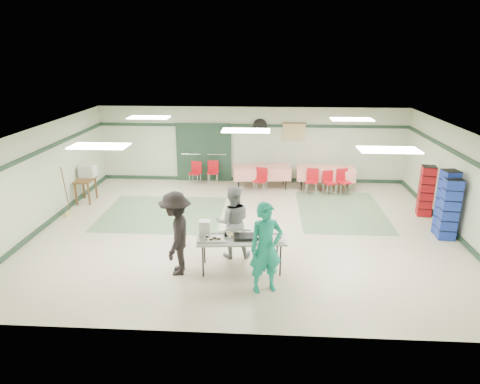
# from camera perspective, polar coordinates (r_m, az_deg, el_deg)

# --- Properties ---
(floor) EXTENTS (11.00, 11.00, 0.00)m
(floor) POSITION_cam_1_polar(r_m,az_deg,el_deg) (11.62, 0.73, -4.93)
(floor) COLOR beige
(floor) RESTS_ON ground
(ceiling) EXTENTS (11.00, 11.00, 0.00)m
(ceiling) POSITION_cam_1_polar(r_m,az_deg,el_deg) (10.83, 0.78, 8.30)
(ceiling) COLOR white
(ceiling) RESTS_ON wall_back
(wall_back) EXTENTS (11.00, 0.00, 11.00)m
(wall_back) POSITION_cam_1_polar(r_m,az_deg,el_deg) (15.51, 1.54, 6.32)
(wall_back) COLOR beige
(wall_back) RESTS_ON floor
(wall_front) EXTENTS (11.00, 0.00, 11.00)m
(wall_front) POSITION_cam_1_polar(r_m,az_deg,el_deg) (6.98, -1.01, -9.41)
(wall_front) COLOR beige
(wall_front) RESTS_ON floor
(wall_left) EXTENTS (0.00, 9.00, 9.00)m
(wall_left) POSITION_cam_1_polar(r_m,az_deg,el_deg) (12.65, -25.01, 1.75)
(wall_left) COLOR beige
(wall_left) RESTS_ON floor
(wall_right) EXTENTS (0.00, 9.00, 9.00)m
(wall_right) POSITION_cam_1_polar(r_m,az_deg,el_deg) (12.22, 27.49, 0.84)
(wall_right) COLOR beige
(wall_right) RESTS_ON floor
(trim_back) EXTENTS (11.00, 0.06, 0.10)m
(trim_back) POSITION_cam_1_polar(r_m,az_deg,el_deg) (15.34, 1.56, 8.85)
(trim_back) COLOR #1D3626
(trim_back) RESTS_ON wall_back
(baseboard_back) EXTENTS (11.00, 0.06, 0.12)m
(baseboard_back) POSITION_cam_1_polar(r_m,az_deg,el_deg) (15.80, 1.50, 1.72)
(baseboard_back) COLOR #1D3626
(baseboard_back) RESTS_ON floor
(trim_left) EXTENTS (0.06, 9.00, 0.10)m
(trim_left) POSITION_cam_1_polar(r_m,az_deg,el_deg) (12.47, -25.32, 4.83)
(trim_left) COLOR #1D3626
(trim_left) RESTS_ON wall_back
(baseboard_left) EXTENTS (0.06, 9.00, 0.12)m
(baseboard_left) POSITION_cam_1_polar(r_m,az_deg,el_deg) (13.03, -24.13, -3.69)
(baseboard_left) COLOR #1D3626
(baseboard_left) RESTS_ON floor
(trim_right) EXTENTS (0.06, 9.00, 0.10)m
(trim_right) POSITION_cam_1_polar(r_m,az_deg,el_deg) (12.03, 27.84, 4.02)
(trim_right) COLOR #1D3626
(trim_right) RESTS_ON wall_back
(baseboard_right) EXTENTS (0.06, 9.00, 0.12)m
(baseboard_right) POSITION_cam_1_polar(r_m,az_deg,el_deg) (12.61, 26.50, -4.75)
(baseboard_right) COLOR #1D3626
(baseboard_right) RESTS_ON floor
(green_patch_a) EXTENTS (3.50, 3.00, 0.01)m
(green_patch_a) POSITION_cam_1_polar(r_m,az_deg,el_deg) (12.88, -10.25, -2.81)
(green_patch_a) COLOR gray
(green_patch_a) RESTS_ON floor
(green_patch_b) EXTENTS (2.50, 3.50, 0.01)m
(green_patch_b) POSITION_cam_1_polar(r_m,az_deg,el_deg) (13.20, 13.29, -2.49)
(green_patch_b) COLOR gray
(green_patch_b) RESTS_ON floor
(double_door_left) EXTENTS (0.90, 0.06, 2.10)m
(double_door_left) POSITION_cam_1_polar(r_m,az_deg,el_deg) (15.74, -6.54, 5.26)
(double_door_left) COLOR gray
(double_door_left) RESTS_ON floor
(double_door_right) EXTENTS (0.90, 0.06, 2.10)m
(double_door_right) POSITION_cam_1_polar(r_m,az_deg,el_deg) (15.60, -3.09, 5.24)
(double_door_right) COLOR gray
(double_door_right) RESTS_ON floor
(door_frame) EXTENTS (2.00, 0.03, 2.15)m
(door_frame) POSITION_cam_1_polar(r_m,az_deg,el_deg) (15.64, -4.85, 5.24)
(door_frame) COLOR #1D3626
(door_frame) RESTS_ON floor
(wall_fan) EXTENTS (0.50, 0.10, 0.50)m
(wall_fan) POSITION_cam_1_polar(r_m,az_deg,el_deg) (15.31, 2.69, 8.81)
(wall_fan) COLOR black
(wall_fan) RESTS_ON wall_back
(scroll_banner) EXTENTS (0.80, 0.02, 0.60)m
(scroll_banner) POSITION_cam_1_polar(r_m,az_deg,el_deg) (15.38, 7.20, 7.97)
(scroll_banner) COLOR #D2C183
(scroll_banner) RESTS_ON wall_back
(serving_table) EXTENTS (1.96, 0.93, 0.76)m
(serving_table) POSITION_cam_1_polar(r_m,az_deg,el_deg) (9.29, 0.18, -6.34)
(serving_table) COLOR #A7A8A3
(serving_table) RESTS_ON floor
(sheet_tray_right) EXTENTS (0.66, 0.52, 0.02)m
(sheet_tray_right) POSITION_cam_1_polar(r_m,az_deg,el_deg) (9.20, 3.81, -6.26)
(sheet_tray_right) COLOR silver
(sheet_tray_right) RESTS_ON serving_table
(sheet_tray_mid) EXTENTS (0.60, 0.48, 0.02)m
(sheet_tray_mid) POSITION_cam_1_polar(r_m,az_deg,el_deg) (9.39, -0.34, -5.68)
(sheet_tray_mid) COLOR silver
(sheet_tray_mid) RESTS_ON serving_table
(sheet_tray_left) EXTENTS (0.66, 0.52, 0.02)m
(sheet_tray_left) POSITION_cam_1_polar(r_m,az_deg,el_deg) (9.22, -3.68, -6.20)
(sheet_tray_left) COLOR silver
(sheet_tray_left) RESTS_ON serving_table
(baking_pan) EXTENTS (0.53, 0.36, 0.08)m
(baking_pan) POSITION_cam_1_polar(r_m,az_deg,el_deg) (9.20, 0.79, -6.01)
(baking_pan) COLOR black
(baking_pan) RESTS_ON serving_table
(foam_box_stack) EXTENTS (0.26, 0.24, 0.33)m
(foam_box_stack) POSITION_cam_1_polar(r_m,az_deg,el_deg) (9.37, -4.72, -4.77)
(foam_box_stack) COLOR white
(foam_box_stack) RESTS_ON serving_table
(volunteer_teal) EXTENTS (0.79, 0.65, 1.86)m
(volunteer_teal) POSITION_cam_1_polar(r_m,az_deg,el_deg) (8.44, 3.48, -7.44)
(volunteer_teal) COLOR #15957E
(volunteer_teal) RESTS_ON floor
(volunteer_grey) EXTENTS (0.90, 0.74, 1.71)m
(volunteer_grey) POSITION_cam_1_polar(r_m,az_deg,el_deg) (9.83, -0.97, -4.01)
(volunteer_grey) COLOR gray
(volunteer_grey) RESTS_ON floor
(volunteer_dark) EXTENTS (0.76, 1.23, 1.83)m
(volunteer_dark) POSITION_cam_1_polar(r_m,az_deg,el_deg) (9.19, -8.53, -5.49)
(volunteer_dark) COLOR black
(volunteer_dark) RESTS_ON floor
(dining_table_a) EXTENTS (1.99, 0.97, 0.77)m
(dining_table_a) POSITION_cam_1_polar(r_m,az_deg,el_deg) (15.05, 11.33, 2.52)
(dining_table_a) COLOR red
(dining_table_a) RESTS_ON floor
(dining_table_b) EXTENTS (2.02, 1.04, 0.77)m
(dining_table_b) POSITION_cam_1_polar(r_m,az_deg,el_deg) (14.90, 2.91, 2.70)
(dining_table_b) COLOR red
(dining_table_b) RESTS_ON floor
(chair_a) EXTENTS (0.48, 0.48, 0.80)m
(chair_a) POSITION_cam_1_polar(r_m,az_deg,el_deg) (14.53, 11.76, 1.57)
(chair_a) COLOR #B80E1A
(chair_a) RESTS_ON floor
(chair_b) EXTENTS (0.48, 0.48, 0.86)m
(chair_b) POSITION_cam_1_polar(r_m,az_deg,el_deg) (14.46, 9.61, 1.77)
(chair_b) COLOR #B80E1A
(chair_b) RESTS_ON floor
(chair_c) EXTENTS (0.49, 0.49, 0.86)m
(chair_c) POSITION_cam_1_polar(r_m,az_deg,el_deg) (14.60, 13.56, 1.70)
(chair_c) COLOR #B80E1A
(chair_c) RESTS_ON floor
(chair_d) EXTENTS (0.49, 0.49, 0.86)m
(chair_d) POSITION_cam_1_polar(r_m,az_deg,el_deg) (14.37, 2.79, 1.91)
(chair_d) COLOR #B80E1A
(chair_d) RESTS_ON floor
(chair_loose_a) EXTENTS (0.39, 0.39, 0.83)m
(chair_loose_a) POSITION_cam_1_polar(r_m,az_deg,el_deg) (15.40, -3.62, 2.97)
(chair_loose_a) COLOR #B80E1A
(chair_loose_a) RESTS_ON floor
(chair_loose_b) EXTENTS (0.46, 0.46, 0.82)m
(chair_loose_b) POSITION_cam_1_polar(r_m,az_deg,el_deg) (15.38, -5.93, 2.87)
(chair_loose_b) COLOR #B80E1A
(chair_loose_b) RESTS_ON floor
(crate_stack_blue_a) EXTENTS (0.46, 0.46, 1.61)m
(crate_stack_blue_a) POSITION_cam_1_polar(r_m,az_deg,el_deg) (11.98, 26.11, -2.03)
(crate_stack_blue_a) COLOR #1A319E
(crate_stack_blue_a) RESTS_ON floor
(crate_stack_red) EXTENTS (0.44, 0.44, 1.48)m
(crate_stack_red) POSITION_cam_1_polar(r_m,az_deg,el_deg) (13.42, 23.57, 0.12)
(crate_stack_red) COLOR #9E0F10
(crate_stack_red) RESTS_ON floor
(crate_stack_blue_b) EXTENTS (0.43, 0.43, 1.75)m
(crate_stack_blue_b) POSITION_cam_1_polar(r_m,az_deg,el_deg) (12.14, 25.80, -1.37)
(crate_stack_blue_b) COLOR #1A319E
(crate_stack_blue_b) RESTS_ON floor
(printer_table) EXTENTS (0.53, 0.80, 0.74)m
(printer_table) POSITION_cam_1_polar(r_m,az_deg,el_deg) (14.32, -19.94, 1.15)
(printer_table) COLOR brown
(printer_table) RESTS_ON floor
(office_printer) EXTENTS (0.48, 0.42, 0.38)m
(office_printer) POSITION_cam_1_polar(r_m,az_deg,el_deg) (14.50, -19.62, 2.68)
(office_printer) COLOR beige
(office_printer) RESTS_ON printer_table
(broom) EXTENTS (0.07, 0.23, 1.45)m
(broom) POSITION_cam_1_polar(r_m,az_deg,el_deg) (13.30, -22.24, 0.20)
(broom) COLOR brown
(broom) RESTS_ON floor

